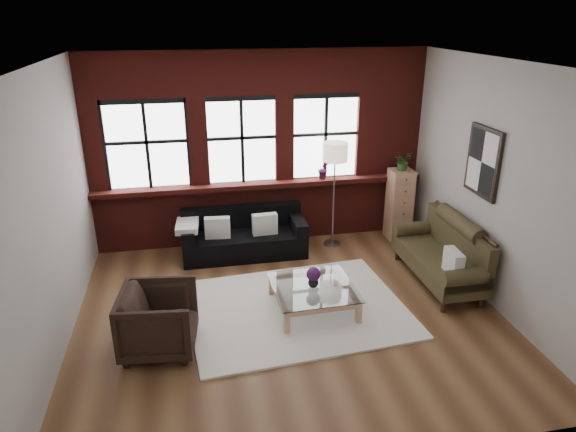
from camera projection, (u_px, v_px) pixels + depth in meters
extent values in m
plane|color=brown|center=(289.00, 313.00, 6.82)|extent=(5.50, 5.50, 0.00)
plane|color=white|center=(290.00, 63.00, 5.62)|extent=(5.50, 5.50, 0.00)
plane|color=#ACA6A0|center=(260.00, 149.00, 8.50)|extent=(5.50, 0.00, 5.50)
plane|color=#ACA6A0|center=(353.00, 310.00, 3.94)|extent=(5.50, 0.00, 5.50)
plane|color=#ACA6A0|center=(48.00, 217.00, 5.73)|extent=(0.00, 5.00, 5.00)
plane|color=#ACA6A0|center=(495.00, 186.00, 6.71)|extent=(0.00, 5.00, 5.00)
cube|color=maroon|center=(262.00, 184.00, 8.57)|extent=(5.50, 0.30, 0.08)
cube|color=white|center=(297.00, 308.00, 6.90)|extent=(3.00, 2.45, 0.03)
cube|color=silver|center=(218.00, 228.00, 8.11)|extent=(0.41, 0.18, 0.34)
cube|color=silver|center=(265.00, 224.00, 8.24)|extent=(0.41, 0.16, 0.34)
cube|color=silver|center=(453.00, 263.00, 6.88)|extent=(0.16, 0.39, 0.34)
imported|color=black|center=(159.00, 320.00, 5.97)|extent=(0.95, 0.93, 0.78)
imported|color=#B2B2B2|center=(313.00, 282.00, 6.76)|extent=(0.16, 0.16, 0.15)
sphere|color=#4A1C52|center=(314.00, 274.00, 6.71)|extent=(0.19, 0.19, 0.19)
cube|color=tan|center=(399.00, 204.00, 8.88)|extent=(0.38, 0.38, 1.24)
imported|color=#2D5923|center=(403.00, 161.00, 8.59)|extent=(0.36, 0.33, 0.32)
imported|color=#4A1C52|center=(324.00, 169.00, 8.65)|extent=(0.20, 0.16, 0.35)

